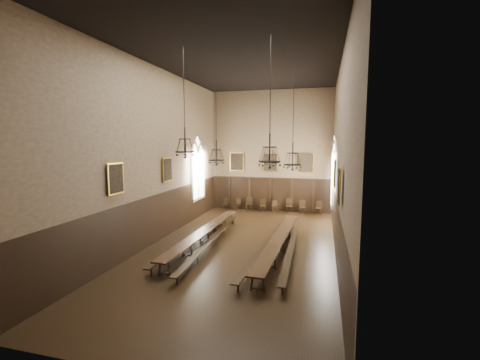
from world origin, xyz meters
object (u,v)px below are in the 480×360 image
at_px(bench_left_inner, 213,241).
at_px(bench_right_inner, 269,243).
at_px(chair_2, 249,206).
at_px(bench_left_outer, 194,237).
at_px(chair_4, 275,209).
at_px(chandelier_back_left, 216,155).
at_px(bench_right_outer, 292,246).
at_px(chandelier_front_right, 270,153).
at_px(chandelier_front_left, 185,145).
at_px(chair_6, 302,210).
at_px(chair_7, 318,211).
at_px(chair_5, 289,209).
at_px(chair_3, 263,208).
at_px(chair_1, 238,207).
at_px(table_left, 205,237).
at_px(table_right, 279,245).
at_px(chair_0, 226,206).
at_px(chandelier_back_right, 293,159).

xyz_separation_m(bench_left_inner, bench_right_inner, (2.79, 0.34, 0.02)).
height_order(bench_right_inner, chair_2, chair_2).
height_order(bench_left_outer, chair_4, chair_4).
xyz_separation_m(bench_left_outer, chandelier_back_left, (0.57, 1.98, 4.21)).
relative_size(bench_left_inner, bench_right_outer, 1.00).
relative_size(bench_left_outer, chandelier_front_right, 2.04).
height_order(chandelier_back_left, chandelier_front_left, same).
xyz_separation_m(chandelier_back_left, chandelier_front_right, (3.87, -5.23, 0.29)).
bearing_deg(chandelier_front_right, chair_6, 87.15).
distance_m(chair_7, chandelier_front_left, 13.11).
bearing_deg(chair_5, chair_2, 169.45).
bearing_deg(chair_3, chair_1, 170.75).
height_order(chair_1, chair_3, chair_3).
distance_m(table_left, table_right, 3.87).
xyz_separation_m(bench_right_outer, chair_6, (-0.04, 8.40, 0.02)).
xyz_separation_m(bench_right_outer, chandelier_back_left, (-4.48, 2.16, 4.21)).
xyz_separation_m(chair_3, chandelier_front_left, (-1.27, -10.99, 4.80)).
distance_m(bench_right_inner, chandelier_back_left, 5.75).
height_order(bench_left_inner, chandelier_front_right, chandelier_front_right).
height_order(bench_left_outer, chair_2, chair_2).
height_order(chair_0, chandelier_front_left, chandelier_front_left).
relative_size(table_right, chandelier_front_right, 2.00).
relative_size(table_right, chandelier_back_left, 1.88).
xyz_separation_m(bench_right_outer, chair_5, (-1.02, 8.53, 0.03)).
distance_m(bench_right_outer, chair_5, 8.59).
bearing_deg(chandelier_front_right, chandelier_back_left, 126.50).
bearing_deg(chair_3, chair_7, -8.60).
height_order(chair_0, chair_3, chair_3).
relative_size(table_right, chair_3, 10.35).
bearing_deg(table_left, chandelier_back_right, 26.39).
bearing_deg(table_left, chair_2, 87.38).
bearing_deg(bench_right_inner, chair_5, 89.36).
bearing_deg(chandelier_back_left, chair_5, 61.44).
bearing_deg(table_right, bench_left_outer, 174.34).
relative_size(bench_right_inner, chair_0, 12.03).
xyz_separation_m(bench_left_outer, chair_0, (-0.88, 8.33, -0.01)).
height_order(table_right, chair_5, chair_5).
relative_size(bench_left_inner, chair_0, 11.18).
bearing_deg(chair_4, table_right, -97.13).
distance_m(chair_5, chandelier_back_left, 8.37).
bearing_deg(chair_3, chair_4, -10.39).
xyz_separation_m(chair_2, chandelier_front_left, (-0.18, -11.09, 4.76)).
bearing_deg(table_left, chair_5, 67.93).
bearing_deg(chair_1, chair_5, 14.22).
height_order(chair_0, chair_5, chair_5).
bearing_deg(bench_right_inner, bench_left_outer, 179.10).
relative_size(chair_6, chair_7, 1.03).
xyz_separation_m(bench_right_outer, chair_1, (-4.94, 8.46, -0.01)).
relative_size(chair_7, chandelier_back_left, 0.19).
distance_m(bench_left_inner, chair_5, 9.21).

